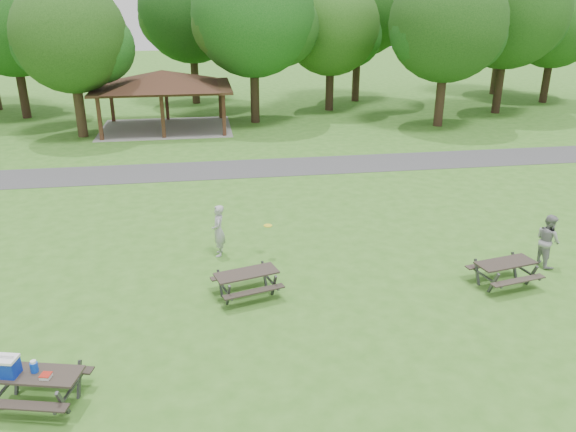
# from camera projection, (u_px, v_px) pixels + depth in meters

# --- Properties ---
(ground) EXTENTS (160.00, 160.00, 0.00)m
(ground) POSITION_uv_depth(u_px,v_px,m) (275.00, 314.00, 15.51)
(ground) COLOR #387220
(ground) RESTS_ON ground
(asphalt_path) EXTENTS (120.00, 3.20, 0.02)m
(asphalt_path) POSITION_uv_depth(u_px,v_px,m) (238.00, 169.00, 28.36)
(asphalt_path) COLOR #414143
(asphalt_path) RESTS_ON ground
(pavilion) EXTENTS (8.60, 7.01, 3.76)m
(pavilion) POSITION_uv_depth(u_px,v_px,m) (163.00, 81.00, 35.85)
(pavilion) COLOR #3D2316
(pavilion) RESTS_ON ground
(tree_row_c) EXTENTS (8.19, 7.80, 10.67)m
(tree_row_c) POSITION_uv_depth(u_px,v_px,m) (12.00, 21.00, 37.77)
(tree_row_c) COLOR black
(tree_row_c) RESTS_ON ground
(tree_row_d) EXTENTS (6.93, 6.60, 9.27)m
(tree_row_d) POSITION_uv_depth(u_px,v_px,m) (72.00, 39.00, 32.79)
(tree_row_d) COLOR #322416
(tree_row_d) RESTS_ON ground
(tree_row_e) EXTENTS (8.40, 8.00, 11.02)m
(tree_row_e) POSITION_uv_depth(u_px,v_px,m) (255.00, 18.00, 36.30)
(tree_row_e) COLOR black
(tree_row_e) RESTS_ON ground
(tree_row_f) EXTENTS (7.35, 7.00, 9.55)m
(tree_row_f) POSITION_uv_depth(u_px,v_px,m) (332.00, 30.00, 40.72)
(tree_row_f) COLOR black
(tree_row_f) RESTS_ON ground
(tree_row_g) EXTENTS (7.77, 7.40, 10.25)m
(tree_row_g) POSITION_uv_depth(u_px,v_px,m) (448.00, 27.00, 35.43)
(tree_row_g) COLOR #2F1F15
(tree_row_g) RESTS_ON ground
(tree_row_h) EXTENTS (8.61, 8.20, 11.37)m
(tree_row_h) POSITION_uv_depth(u_px,v_px,m) (510.00, 13.00, 39.25)
(tree_row_h) COLOR black
(tree_row_h) RESTS_ON ground
(tree_row_i) EXTENTS (7.14, 6.80, 9.52)m
(tree_row_i) POSITION_uv_depth(u_px,v_px,m) (556.00, 26.00, 43.73)
(tree_row_i) COLOR black
(tree_row_i) RESTS_ON ground
(tree_deep_b) EXTENTS (8.40, 8.00, 11.13)m
(tree_deep_b) POSITION_uv_depth(u_px,v_px,m) (192.00, 13.00, 43.03)
(tree_deep_b) COLOR black
(tree_deep_b) RESTS_ON ground
(tree_deep_c) EXTENTS (8.82, 8.40, 11.90)m
(tree_deep_c) POSITION_uv_depth(u_px,v_px,m) (360.00, 5.00, 43.77)
(tree_deep_c) COLOR #312016
(tree_deep_c) RESTS_ON ground
(tree_deep_d) EXTENTS (8.40, 8.00, 11.27)m
(tree_deep_d) POSITION_uv_depth(u_px,v_px,m) (505.00, 10.00, 47.17)
(tree_deep_d) COLOR black
(tree_deep_d) RESTS_ON ground
(picnic_table_near) EXTENTS (2.16, 1.89, 1.29)m
(picnic_table_near) POSITION_uv_depth(u_px,v_px,m) (27.00, 375.00, 11.86)
(picnic_table_near) COLOR #2D2621
(picnic_table_near) RESTS_ON ground
(picnic_table_middle) EXTENTS (2.13, 1.87, 0.79)m
(picnic_table_middle) POSITION_uv_depth(u_px,v_px,m) (247.00, 278.00, 16.26)
(picnic_table_middle) COLOR #2F2721
(picnic_table_middle) RESTS_ON ground
(picnic_table_far) EXTENTS (2.06, 1.77, 0.79)m
(picnic_table_far) POSITION_uv_depth(u_px,v_px,m) (505.00, 268.00, 16.89)
(picnic_table_far) COLOR #2C251F
(picnic_table_far) RESTS_ON ground
(frisbee_in_flight) EXTENTS (0.34, 0.34, 0.02)m
(frisbee_in_flight) POSITION_uv_depth(u_px,v_px,m) (268.00, 226.00, 18.53)
(frisbee_in_flight) COLOR yellow
(frisbee_in_flight) RESTS_ON ground
(frisbee_thrower) EXTENTS (0.47, 0.68, 1.78)m
(frisbee_thrower) POSITION_uv_depth(u_px,v_px,m) (219.00, 231.00, 18.73)
(frisbee_thrower) COLOR #A6A6A9
(frisbee_thrower) RESTS_ON ground
(frisbee_catcher) EXTENTS (0.73, 0.90, 1.75)m
(frisbee_catcher) POSITION_uv_depth(u_px,v_px,m) (548.00, 240.00, 18.03)
(frisbee_catcher) COLOR gray
(frisbee_catcher) RESTS_ON ground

